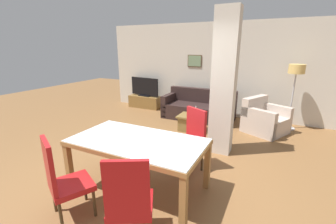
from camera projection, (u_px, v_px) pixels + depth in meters
name	position (u px, v px, depth m)	size (l,w,h in m)	color
ground_plane	(139.00, 187.00, 3.35)	(18.00, 18.00, 0.00)	brown
back_wall	(217.00, 70.00, 6.62)	(7.20, 0.09, 2.70)	beige
divider_pillar	(224.00, 84.00, 4.16)	(0.42, 0.33, 2.70)	beige
dining_table	(138.00, 149.00, 3.18)	(1.88, 1.01, 0.77)	olive
dining_chair_near_right	(129.00, 200.00, 2.26)	(0.62, 0.62, 1.05)	#AF1518
dining_chair_near_left	(62.00, 178.00, 2.63)	(0.62, 0.62, 1.05)	#AD1A1C
dining_chair_far_right	(191.00, 139.00, 3.76)	(0.62, 0.62, 1.05)	#B1191E
sofa	(199.00, 109.00, 6.51)	(2.00, 0.87, 0.83)	#2D1F1D
armchair	(264.00, 120.00, 5.47)	(1.15, 1.15, 0.83)	beige
coffee_table	(190.00, 123.00, 5.59)	(0.58, 0.52, 0.39)	brown
bottle	(196.00, 112.00, 5.46)	(0.06, 0.06, 0.25)	#B2B7BC
tv_stand	(145.00, 102.00, 7.70)	(1.11, 0.40, 0.40)	brown
tv_screen	(145.00, 87.00, 7.56)	(1.08, 0.25, 0.62)	black
floor_lamp	(296.00, 75.00, 5.39)	(0.37, 0.37, 1.62)	#B7B7BC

